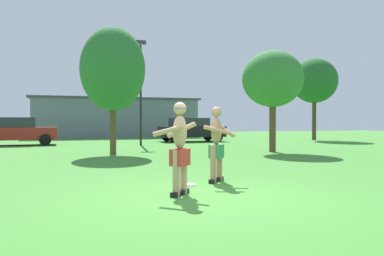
% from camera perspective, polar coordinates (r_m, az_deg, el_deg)
% --- Properties ---
extents(ground_plane, '(80.00, 80.00, 0.00)m').
position_cam_1_polar(ground_plane, '(7.16, 1.48, -9.98)').
color(ground_plane, '#428433').
extents(player_with_cap, '(0.88, 0.74, 1.73)m').
position_cam_1_polar(player_with_cap, '(7.12, -1.83, -2.29)').
color(player_with_cap, black).
rests_on(player_with_cap, ground_plane).
extents(player_in_green, '(0.79, 0.75, 1.69)m').
position_cam_1_polar(player_in_green, '(8.68, 3.66, -2.14)').
color(player_in_green, black).
rests_on(player_in_green, ground_plane).
extents(frisbee, '(0.30, 0.30, 0.03)m').
position_cam_1_polar(frisbee, '(8.31, -0.48, -8.36)').
color(frisbee, white).
rests_on(frisbee, ground_plane).
extents(car_black_near_post, '(4.34, 2.10, 1.58)m').
position_cam_1_polar(car_black_near_post, '(25.89, -0.14, -0.19)').
color(car_black_near_post, black).
rests_on(car_black_near_post, ground_plane).
extents(car_red_mid_lot, '(4.39, 2.21, 1.58)m').
position_cam_1_polar(car_red_mid_lot, '(24.01, -24.57, -0.37)').
color(car_red_mid_lot, maroon).
rests_on(car_red_mid_lot, ground_plane).
extents(lamp_post, '(0.60, 0.24, 5.91)m').
position_cam_1_polar(lamp_post, '(22.14, -7.57, 6.81)').
color(lamp_post, black).
rests_on(lamp_post, ground_plane).
extents(outbuilding_behind_lot, '(13.82, 4.86, 3.33)m').
position_cam_1_polar(outbuilding_behind_lot, '(33.87, -11.13, 1.51)').
color(outbuilding_behind_lot, slate).
rests_on(outbuilding_behind_lot, ground_plane).
extents(tree_left_field, '(3.30, 3.30, 5.92)m').
position_cam_1_polar(tree_left_field, '(29.59, 17.59, 6.63)').
color(tree_left_field, '#4C3823').
rests_on(tree_left_field, ground_plane).
extents(tree_right_field, '(2.68, 2.68, 5.27)m').
position_cam_1_polar(tree_right_field, '(16.55, -11.60, 8.47)').
color(tree_right_field, brown).
rests_on(tree_right_field, ground_plane).
extents(tree_near_building, '(2.71, 2.71, 4.49)m').
position_cam_1_polar(tree_near_building, '(17.59, 11.81, 7.04)').
color(tree_near_building, brown).
rests_on(tree_near_building, ground_plane).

